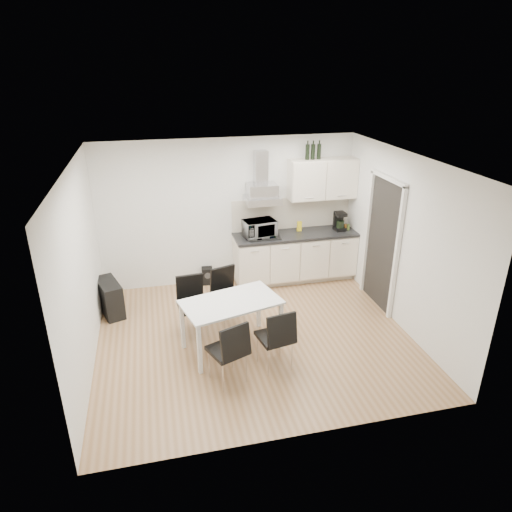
{
  "coord_description": "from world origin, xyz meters",
  "views": [
    {
      "loc": [
        -1.29,
        -5.58,
        3.76
      ],
      "look_at": [
        0.13,
        0.45,
        1.1
      ],
      "focal_mm": 32.0,
      "sensor_mm": 36.0,
      "label": 1
    }
  ],
  "objects_px": {
    "chair_far_right": "(229,297)",
    "floor_speaker": "(207,276)",
    "chair_near_left": "(227,351)",
    "guitar_amp": "(110,298)",
    "chair_far_left": "(193,307)",
    "chair_near_right": "(275,338)",
    "dining_table": "(231,307)",
    "kitchenette": "(297,237)"
  },
  "relations": [
    {
      "from": "kitchenette",
      "to": "chair_near_right",
      "type": "distance_m",
      "value": 2.73
    },
    {
      "from": "dining_table",
      "to": "chair_near_left",
      "type": "relative_size",
      "value": 1.65
    },
    {
      "from": "chair_near_left",
      "to": "floor_speaker",
      "type": "relative_size",
      "value": 2.79
    },
    {
      "from": "dining_table",
      "to": "chair_near_right",
      "type": "xyz_separation_m",
      "value": [
        0.48,
        -0.54,
        -0.22
      ]
    },
    {
      "from": "chair_near_right",
      "to": "floor_speaker",
      "type": "relative_size",
      "value": 2.79
    },
    {
      "from": "dining_table",
      "to": "guitar_amp",
      "type": "height_order",
      "value": "dining_table"
    },
    {
      "from": "chair_far_left",
      "to": "guitar_amp",
      "type": "relative_size",
      "value": 1.22
    },
    {
      "from": "chair_far_left",
      "to": "chair_far_right",
      "type": "height_order",
      "value": "same"
    },
    {
      "from": "kitchenette",
      "to": "floor_speaker",
      "type": "bearing_deg",
      "value": 174.2
    },
    {
      "from": "chair_far_right",
      "to": "floor_speaker",
      "type": "height_order",
      "value": "chair_far_right"
    },
    {
      "from": "floor_speaker",
      "to": "chair_far_right",
      "type": "bearing_deg",
      "value": -79.22
    },
    {
      "from": "chair_far_left",
      "to": "floor_speaker",
      "type": "height_order",
      "value": "chair_far_left"
    },
    {
      "from": "kitchenette",
      "to": "chair_far_left",
      "type": "xyz_separation_m",
      "value": [
        -2.03,
        -1.42,
        -0.39
      ]
    },
    {
      "from": "chair_far_right",
      "to": "floor_speaker",
      "type": "relative_size",
      "value": 2.79
    },
    {
      "from": "chair_far_left",
      "to": "floor_speaker",
      "type": "xyz_separation_m",
      "value": [
        0.41,
        1.58,
        -0.28
      ]
    },
    {
      "from": "floor_speaker",
      "to": "chair_near_right",
      "type": "bearing_deg",
      "value": -73.8
    },
    {
      "from": "chair_far_left",
      "to": "chair_near_left",
      "type": "height_order",
      "value": "same"
    },
    {
      "from": "chair_far_left",
      "to": "guitar_amp",
      "type": "height_order",
      "value": "chair_far_left"
    },
    {
      "from": "kitchenette",
      "to": "dining_table",
      "type": "height_order",
      "value": "kitchenette"
    },
    {
      "from": "dining_table",
      "to": "chair_near_left",
      "type": "xyz_separation_m",
      "value": [
        -0.18,
        -0.69,
        -0.22
      ]
    },
    {
      "from": "kitchenette",
      "to": "dining_table",
      "type": "relative_size",
      "value": 1.73
    },
    {
      "from": "chair_far_right",
      "to": "chair_near_right",
      "type": "distance_m",
      "value": 1.29
    },
    {
      "from": "chair_far_left",
      "to": "guitar_amp",
      "type": "bearing_deg",
      "value": -40.83
    },
    {
      "from": "chair_far_right",
      "to": "floor_speaker",
      "type": "xyz_separation_m",
      "value": [
        -0.15,
        1.41,
        -0.28
      ]
    },
    {
      "from": "kitchenette",
      "to": "chair_near_right",
      "type": "relative_size",
      "value": 2.86
    },
    {
      "from": "dining_table",
      "to": "chair_far_right",
      "type": "xyz_separation_m",
      "value": [
        0.09,
        0.69,
        -0.22
      ]
    },
    {
      "from": "chair_near_right",
      "to": "floor_speaker",
      "type": "xyz_separation_m",
      "value": [
        -0.55,
        2.64,
        -0.28
      ]
    },
    {
      "from": "chair_far_right",
      "to": "chair_near_right",
      "type": "height_order",
      "value": "same"
    },
    {
      "from": "floor_speaker",
      "to": "dining_table",
      "type": "bearing_deg",
      "value": -83.59
    },
    {
      "from": "chair_far_left",
      "to": "chair_near_right",
      "type": "xyz_separation_m",
      "value": [
        0.95,
        -1.05,
        0.0
      ]
    },
    {
      "from": "dining_table",
      "to": "chair_near_right",
      "type": "bearing_deg",
      "value": -63.29
    },
    {
      "from": "chair_near_right",
      "to": "guitar_amp",
      "type": "xyz_separation_m",
      "value": [
        -2.19,
        1.94,
        -0.16
      ]
    },
    {
      "from": "kitchenette",
      "to": "guitar_amp",
      "type": "xyz_separation_m",
      "value": [
        -3.27,
        -0.53,
        -0.55
      ]
    },
    {
      "from": "kitchenette",
      "to": "chair_near_right",
      "type": "xyz_separation_m",
      "value": [
        -1.08,
        -2.47,
        -0.39
      ]
    },
    {
      "from": "chair_near_left",
      "to": "guitar_amp",
      "type": "distance_m",
      "value": 2.6
    },
    {
      "from": "chair_near_right",
      "to": "floor_speaker",
      "type": "height_order",
      "value": "chair_near_right"
    },
    {
      "from": "kitchenette",
      "to": "dining_table",
      "type": "distance_m",
      "value": 2.49
    },
    {
      "from": "floor_speaker",
      "to": "chair_far_left",
      "type": "bearing_deg",
      "value": -99.9
    },
    {
      "from": "chair_near_left",
      "to": "guitar_amp",
      "type": "xyz_separation_m",
      "value": [
        -1.54,
        2.09,
        -0.16
      ]
    },
    {
      "from": "chair_far_right",
      "to": "guitar_amp",
      "type": "bearing_deg",
      "value": -39.48
    },
    {
      "from": "chair_far_left",
      "to": "chair_near_right",
      "type": "relative_size",
      "value": 1.0
    },
    {
      "from": "kitchenette",
      "to": "chair_near_left",
      "type": "distance_m",
      "value": 3.17
    }
  ]
}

